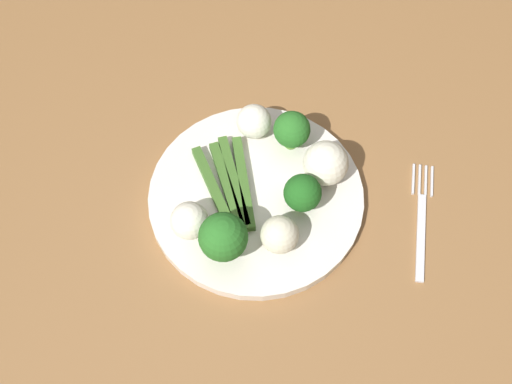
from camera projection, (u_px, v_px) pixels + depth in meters
name	position (u px, v px, depth m)	size (l,w,h in m)	color
ground_plane	(241.00, 347.00, 1.46)	(6.00, 6.00, 0.02)	#B7A88E
dining_table	(231.00, 220.00, 0.89)	(1.40, 1.06, 0.73)	olive
plate	(256.00, 197.00, 0.80)	(0.27, 0.27, 0.01)	silver
asparagus_bundle	(229.00, 186.00, 0.79)	(0.10, 0.14, 0.01)	#3D6626
broccoli_left	(223.00, 237.00, 0.72)	(0.06, 0.06, 0.07)	#568E33
broccoli_right	(292.00, 130.00, 0.80)	(0.05, 0.05, 0.06)	#568E33
broccoli_outer_edge	(302.00, 193.00, 0.76)	(0.05, 0.05, 0.06)	#4C7F2B
cauliflower_edge	(280.00, 235.00, 0.74)	(0.05, 0.05, 0.05)	beige
cauliflower_back_right	(326.00, 163.00, 0.78)	(0.06, 0.06, 0.06)	silver
cauliflower_back	(254.00, 121.00, 0.82)	(0.05, 0.05, 0.05)	white
cauliflower_front_left	(190.00, 221.00, 0.75)	(0.05, 0.05, 0.05)	white
fork	(421.00, 219.00, 0.79)	(0.03, 0.17, 0.00)	silver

